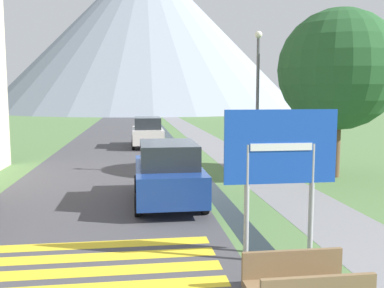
{
  "coord_description": "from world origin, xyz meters",
  "views": [
    {
      "loc": [
        -1.34,
        -3.63,
        3.19
      ],
      "look_at": [
        0.49,
        10.0,
        1.59
      ],
      "focal_mm": 40.0,
      "sensor_mm": 36.0,
      "label": 1
    }
  ],
  "objects_px": {
    "road_sign": "(281,159)",
    "streetlamp": "(258,92)",
    "tree_by_path": "(338,70)",
    "parked_car_far": "(147,132)",
    "parked_car_near": "(168,173)"
  },
  "relations": [
    {
      "from": "road_sign",
      "to": "streetlamp",
      "type": "distance_m",
      "value": 8.61
    },
    {
      "from": "road_sign",
      "to": "tree_by_path",
      "type": "bearing_deg",
      "value": 57.52
    },
    {
      "from": "parked_car_far",
      "to": "tree_by_path",
      "type": "xyz_separation_m",
      "value": [
        6.94,
        -10.53,
        3.21
      ]
    },
    {
      "from": "parked_car_far",
      "to": "streetlamp",
      "type": "relative_size",
      "value": 0.77
    },
    {
      "from": "tree_by_path",
      "to": "streetlamp",
      "type": "bearing_deg",
      "value": 170.26
    },
    {
      "from": "road_sign",
      "to": "streetlamp",
      "type": "bearing_deg",
      "value": 76.75
    },
    {
      "from": "parked_car_near",
      "to": "road_sign",
      "type": "bearing_deg",
      "value": -68.42
    },
    {
      "from": "streetlamp",
      "to": "parked_car_near",
      "type": "bearing_deg",
      "value": -135.25
    },
    {
      "from": "parked_car_near",
      "to": "tree_by_path",
      "type": "height_order",
      "value": "tree_by_path"
    },
    {
      "from": "parked_car_far",
      "to": "tree_by_path",
      "type": "height_order",
      "value": "tree_by_path"
    },
    {
      "from": "road_sign",
      "to": "parked_car_far",
      "type": "bearing_deg",
      "value": 96.2
    },
    {
      "from": "parked_car_far",
      "to": "tree_by_path",
      "type": "relative_size",
      "value": 0.67
    },
    {
      "from": "road_sign",
      "to": "parked_car_near",
      "type": "distance_m",
      "value": 5.02
    },
    {
      "from": "road_sign",
      "to": "tree_by_path",
      "type": "relative_size",
      "value": 0.45
    },
    {
      "from": "parked_car_near",
      "to": "parked_car_far",
      "type": "distance_m",
      "value": 13.74
    }
  ]
}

